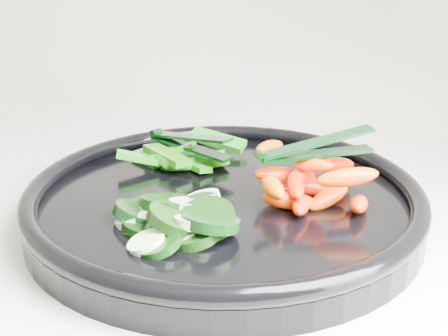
% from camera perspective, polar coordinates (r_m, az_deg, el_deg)
% --- Properties ---
extents(veggie_tray, '(0.47, 0.47, 0.04)m').
position_cam_1_polar(veggie_tray, '(0.59, 0.00, -3.14)').
color(veggie_tray, black).
rests_on(veggie_tray, counter).
extents(cucumber_pile, '(0.13, 0.12, 0.04)m').
position_cam_1_polar(cucumber_pile, '(0.53, -4.83, -4.61)').
color(cucumber_pile, black).
rests_on(cucumber_pile, veggie_tray).
extents(carrot_pile, '(0.13, 0.13, 0.05)m').
position_cam_1_polar(carrot_pile, '(0.58, 7.72, -1.23)').
color(carrot_pile, '#DB3E00').
rests_on(carrot_pile, veggie_tray).
extents(pepper_pile, '(0.11, 0.11, 0.04)m').
position_cam_1_polar(pepper_pile, '(0.67, -3.84, 1.03)').
color(pepper_pile, '#14730B').
rests_on(pepper_pile, veggie_tray).
extents(tong_carrot, '(0.10, 0.08, 0.02)m').
position_cam_1_polar(tong_carrot, '(0.57, 8.17, 1.76)').
color(tong_carrot, black).
rests_on(tong_carrot, carrot_pile).
extents(tong_pepper, '(0.11, 0.06, 0.02)m').
position_cam_1_polar(tong_pepper, '(0.66, -3.32, 2.43)').
color(tong_pepper, black).
rests_on(tong_pepper, pepper_pile).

